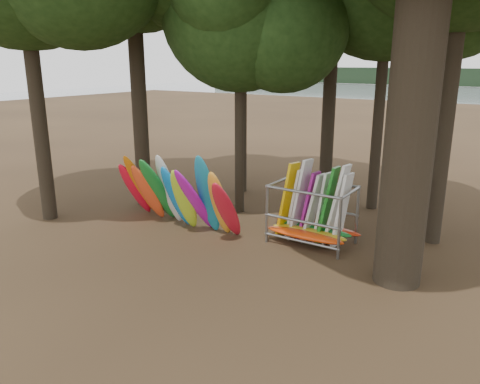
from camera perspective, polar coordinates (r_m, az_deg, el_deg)
The scene contains 4 objects.
ground at distance 15.01m, azimuth -1.71°, elevation -6.71°, with size 120.00×120.00×0.00m, color #47331E.
oak_5 at distance 17.62m, azimuth -0.07°, elevation 21.01°, with size 6.38×6.38×10.14m.
kayak_row at distance 16.41m, azimuth -7.77°, elevation -0.39°, with size 5.12×2.14×2.99m.
storage_rack at distance 15.22m, azimuth 8.78°, elevation -2.87°, with size 3.02×1.52×2.74m.
Camera 1 is at (8.00, -11.33, 5.73)m, focal length 35.00 mm.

